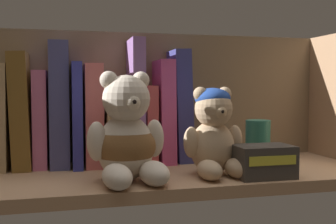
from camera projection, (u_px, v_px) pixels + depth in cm
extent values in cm
cube|color=#A87F5B|center=(164.00, 177.00, 72.26)|extent=(75.22, 25.94, 2.00)
cube|color=#7B6449|center=(149.00, 101.00, 84.61)|extent=(77.62, 1.20, 28.20)
cube|color=tan|center=(1.00, 117.00, 74.84)|extent=(3.37, 11.88, 19.24)
cube|color=brown|center=(22.00, 111.00, 75.66)|extent=(3.90, 11.71, 21.39)
cube|color=#C86695|center=(41.00, 119.00, 76.57)|extent=(2.51, 9.88, 18.10)
cube|color=#46487F|center=(60.00, 105.00, 77.26)|extent=(3.53, 11.56, 23.43)
cube|color=#3236A1|center=(77.00, 114.00, 78.14)|extent=(1.82, 14.25, 19.61)
cube|color=#CA6161|center=(93.00, 115.00, 78.88)|extent=(3.34, 13.05, 19.37)
cube|color=#9D8157|center=(108.00, 122.00, 79.69)|extent=(1.64, 14.88, 16.53)
cube|color=olive|center=(120.00, 125.00, 80.31)|extent=(2.63, 10.44, 15.23)
cube|color=#8B60A0|center=(134.00, 102.00, 80.71)|extent=(2.39, 13.36, 24.32)
cube|color=#C84F4F|center=(148.00, 124.00, 81.65)|extent=(2.17, 11.10, 15.35)
cube|color=#C94A87|center=(162.00, 111.00, 82.22)|extent=(3.16, 12.10, 20.39)
cube|color=#383B80|center=(179.00, 106.00, 83.01)|extent=(4.05, 10.13, 22.55)
ellipsoid|color=beige|center=(126.00, 148.00, 64.76)|extent=(9.07, 8.32, 10.67)
sphere|color=beige|center=(126.00, 99.00, 63.80)|extent=(7.59, 7.59, 7.59)
sphere|color=beige|center=(109.00, 80.00, 63.05)|extent=(2.85, 2.85, 2.85)
sphere|color=beige|center=(141.00, 80.00, 65.17)|extent=(2.85, 2.85, 2.85)
sphere|color=beige|center=(132.00, 102.00, 61.37)|extent=(2.85, 2.85, 2.85)
sphere|color=black|center=(134.00, 102.00, 60.45)|extent=(1.00, 1.00, 1.00)
ellipsoid|color=beige|center=(117.00, 177.00, 59.16)|extent=(5.39, 7.73, 3.79)
ellipsoid|color=beige|center=(154.00, 173.00, 61.50)|extent=(5.39, 7.73, 3.79)
ellipsoid|color=beige|center=(97.00, 141.00, 62.27)|extent=(3.55, 3.55, 6.17)
ellipsoid|color=beige|center=(155.00, 138.00, 66.11)|extent=(3.55, 3.55, 6.17)
ellipsoid|color=brown|center=(126.00, 146.00, 64.75)|extent=(9.82, 9.07, 7.47)
ellipsoid|color=tan|center=(212.00, 147.00, 70.01)|extent=(7.80, 7.16, 9.17)
sphere|color=tan|center=(214.00, 109.00, 69.17)|extent=(6.52, 6.52, 6.52)
sphere|color=tan|center=(200.00, 94.00, 68.71)|extent=(2.45, 2.45, 2.45)
sphere|color=tan|center=(224.00, 94.00, 70.19)|extent=(2.45, 2.45, 2.45)
sphere|color=tan|center=(220.00, 112.00, 67.01)|extent=(2.45, 2.45, 2.45)
sphere|color=black|center=(222.00, 112.00, 66.20)|extent=(0.86, 0.86, 0.86)
ellipsoid|color=tan|center=(209.00, 170.00, 65.25)|extent=(4.19, 6.41, 3.26)
ellipsoid|color=tan|center=(237.00, 168.00, 66.90)|extent=(4.19, 6.41, 3.26)
ellipsoid|color=tan|center=(191.00, 142.00, 68.16)|extent=(2.87, 2.87, 5.30)
ellipsoid|color=tan|center=(235.00, 140.00, 70.85)|extent=(2.87, 2.87, 5.30)
ellipsoid|color=#2447A3|center=(213.00, 98.00, 69.50)|extent=(6.20, 6.20, 3.59)
cylinder|color=#2D7A66|center=(258.00, 142.00, 78.21)|extent=(4.77, 4.77, 8.68)
cube|color=#38332D|center=(263.00, 161.00, 67.41)|extent=(9.60, 6.34, 5.35)
cube|color=gold|center=(273.00, 161.00, 64.22)|extent=(8.16, 0.16, 1.50)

